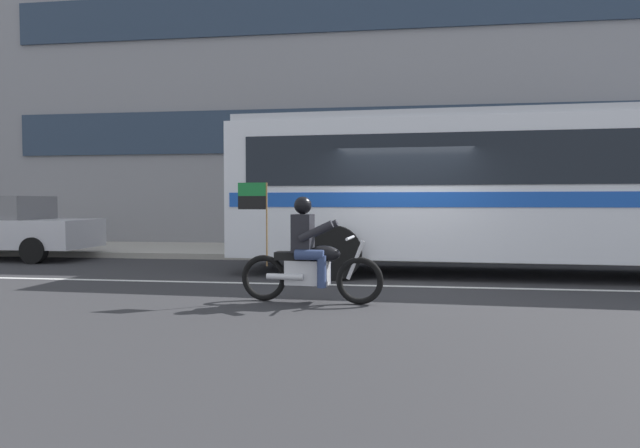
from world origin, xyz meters
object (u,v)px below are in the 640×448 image
object	(u,v)px
motorcycle_with_rider	(309,258)
parked_sedan_curbside	(2,227)
fire_hydrant	(319,239)
transit_bus	(515,182)

from	to	relation	value
motorcycle_with_rider	parked_sedan_curbside	bearing A→B (deg)	151.02
parked_sedan_curbside	fire_hydrant	bearing A→B (deg)	8.15
transit_bus	parked_sedan_curbside	distance (m)	12.64
transit_bus	fire_hydrant	xyz separation A→B (m)	(-4.36, 2.56, -1.36)
transit_bus	fire_hydrant	distance (m)	5.24
motorcycle_with_rider	parked_sedan_curbside	world-z (taller)	motorcycle_with_rider
motorcycle_with_rider	fire_hydrant	bearing A→B (deg)	96.51
transit_bus	parked_sedan_curbside	world-z (taller)	transit_bus
transit_bus	motorcycle_with_rider	size ratio (longest dim) A/B	5.25
parked_sedan_curbside	fire_hydrant	xyz separation A→B (m)	(8.16, 1.17, -0.33)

